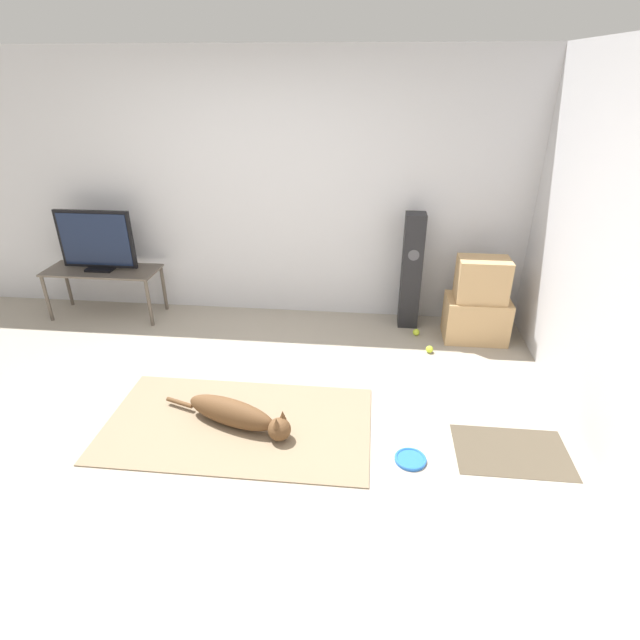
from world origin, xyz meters
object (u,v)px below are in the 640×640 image
(cardboard_box_lower, at_px, (476,319))
(tennis_ball_by_boxes, at_px, (416,332))
(cardboard_box_upper, at_px, (482,280))
(tv, at_px, (96,241))
(tennis_ball_near_speaker, at_px, (430,349))
(dog, at_px, (238,415))
(frisbee, at_px, (410,459))
(floor_speaker, at_px, (411,272))
(tv_stand, at_px, (103,275))

(cardboard_box_lower, xyz_separation_m, tennis_ball_by_boxes, (-0.55, -0.00, -0.18))
(cardboard_box_lower, xyz_separation_m, cardboard_box_upper, (-0.00, -0.02, 0.41))
(tv, xyz_separation_m, tennis_ball_near_speaker, (3.31, -0.46, -0.78))
(cardboard_box_upper, height_order, tennis_ball_near_speaker, cardboard_box_upper)
(dog, bearing_deg, cardboard_box_upper, 38.65)
(frisbee, height_order, floor_speaker, floor_speaker)
(tennis_ball_near_speaker, bearing_deg, cardboard_box_lower, 36.23)
(cardboard_box_lower, xyz_separation_m, tv_stand, (-3.76, 0.13, 0.24))
(tennis_ball_near_speaker, bearing_deg, dog, -140.27)
(tennis_ball_by_boxes, bearing_deg, floor_speaker, 108.21)
(dog, relative_size, frisbee, 4.80)
(cardboard_box_lower, distance_m, floor_speaker, 0.76)
(floor_speaker, bearing_deg, cardboard_box_upper, -21.69)
(frisbee, xyz_separation_m, floor_speaker, (0.08, 2.02, 0.56))
(cardboard_box_lower, height_order, tennis_ball_near_speaker, cardboard_box_lower)
(tennis_ball_near_speaker, bearing_deg, floor_speaker, 107.63)
(floor_speaker, xyz_separation_m, tennis_ball_by_boxes, (0.08, -0.24, -0.54))
(dog, xyz_separation_m, tv, (-1.82, 1.70, 0.70))
(cardboard_box_lower, height_order, tennis_ball_by_boxes, cardboard_box_lower)
(floor_speaker, height_order, tennis_ball_near_speaker, floor_speaker)
(dog, bearing_deg, floor_speaker, 53.89)
(cardboard_box_upper, bearing_deg, tennis_ball_near_speaker, -145.19)
(tennis_ball_by_boxes, distance_m, tennis_ball_near_speaker, 0.34)
(cardboard_box_lower, distance_m, tv_stand, 3.77)
(tv_stand, bearing_deg, tennis_ball_near_speaker, -7.82)
(dog, relative_size, tv_stand, 0.90)
(tv, bearing_deg, cardboard_box_upper, -2.23)
(tv, height_order, tennis_ball_by_boxes, tv)
(floor_speaker, distance_m, tv, 3.14)
(frisbee, distance_m, tv, 3.69)
(dog, height_order, tennis_ball_near_speaker, dog)
(tennis_ball_by_boxes, bearing_deg, frisbee, -94.98)
(dog, bearing_deg, frisbee, -10.29)
(tv_stand, height_order, tennis_ball_near_speaker, tv_stand)
(frisbee, bearing_deg, cardboard_box_upper, 68.36)
(cardboard_box_upper, bearing_deg, floor_speaker, 158.31)
(cardboard_box_upper, relative_size, tennis_ball_near_speaker, 6.97)
(cardboard_box_lower, bearing_deg, dog, -141.05)
(cardboard_box_upper, height_order, tv_stand, cardboard_box_upper)
(dog, height_order, tv, tv)
(cardboard_box_lower, distance_m, tennis_ball_near_speaker, 0.58)
(cardboard_box_lower, relative_size, tv_stand, 0.51)
(tv_stand, xyz_separation_m, tennis_ball_near_speaker, (3.31, -0.45, -0.42))
(dog, relative_size, floor_speaker, 0.89)
(cardboard_box_lower, height_order, cardboard_box_upper, cardboard_box_upper)
(cardboard_box_upper, relative_size, tennis_ball_by_boxes, 6.97)
(dog, bearing_deg, tennis_ball_near_speaker, 39.73)
(cardboard_box_upper, bearing_deg, tv_stand, 177.81)
(dog, xyz_separation_m, frisbee, (1.23, -0.22, -0.10))
(dog, height_order, cardboard_box_lower, cardboard_box_lower)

